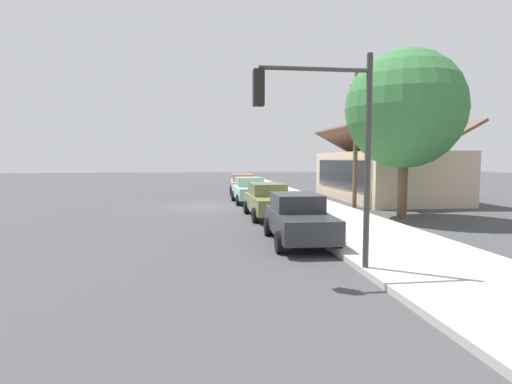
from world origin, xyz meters
TOP-DOWN VIEW (x-y plane):
  - ground_plane at (0.00, 0.00)m, footprint 120.00×120.00m
  - sidewalk_curb at (0.00, 5.60)m, footprint 60.00×4.20m
  - car_coral at (-7.44, 2.88)m, footprint 4.43×2.23m
  - car_seafoam at (-1.65, 2.68)m, footprint 4.40×2.11m
  - car_olive at (4.68, 2.83)m, footprint 4.78×2.04m
  - car_charcoal at (10.49, 2.87)m, footprint 4.48×2.05m
  - storefront_building at (-2.69, 11.98)m, footprint 11.86×6.41m
  - shade_tree at (5.93, 8.90)m, footprint 5.36×5.36m
  - traffic_light_main at (14.30, 2.54)m, footprint 0.37×2.79m
  - utility_pole_wooden at (1.86, 8.20)m, footprint 1.80×0.24m
  - fire_hydrant_red at (-3.02, 4.20)m, footprint 0.22×0.22m

SIDE VIEW (x-z plane):
  - ground_plane at x=0.00m, z-range 0.00..0.00m
  - sidewalk_curb at x=0.00m, z-range 0.00..0.16m
  - fire_hydrant_red at x=-3.02m, z-range 0.14..0.85m
  - car_charcoal at x=10.49m, z-range 0.02..1.61m
  - car_seafoam at x=-1.65m, z-range 0.02..1.61m
  - car_coral at x=-7.44m, z-range 0.02..1.61m
  - car_olive at x=4.68m, z-range 0.02..1.61m
  - storefront_building at x=-2.69m, z-range -0.73..4.24m
  - traffic_light_main at x=14.30m, z-range 0.89..6.09m
  - utility_pole_wooden at x=1.86m, z-range 0.18..7.68m
  - shade_tree at x=5.93m, z-range 1.16..8.86m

